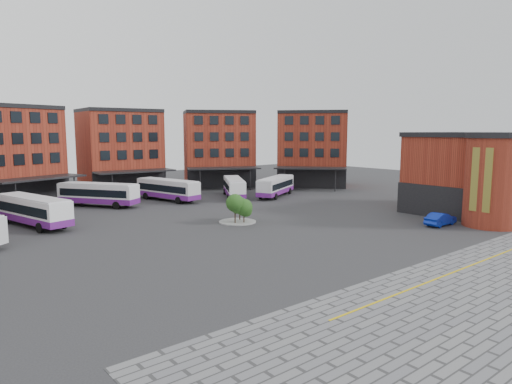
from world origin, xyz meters
TOP-DOWN VIEW (x-y plane):
  - ground at (0.00, 0.00)m, footprint 160.00×160.00m
  - yellow_line at (2.00, -14.00)m, footprint 26.00×0.15m
  - main_building at (-4.77, 38.25)m, footprint 94.14×42.48m
  - east_building at (28.70, -3.06)m, footprint 17.40×15.40m
  - tree_island at (2.04, 11.59)m, footprint 4.40×4.40m
  - bus_b at (-17.35, 24.82)m, footprint 5.61×12.44m
  - bus_c at (-6.61, 33.70)m, footprint 8.94×11.43m
  - bus_d at (3.79, 32.35)m, footprint 5.27×12.01m
  - bus_e at (13.73, 28.48)m, footprint 7.88×10.91m
  - bus_f at (19.82, 25.17)m, footprint 11.17×7.73m
  - blue_car at (18.95, -4.23)m, footprint 4.56×1.60m

SIDE VIEW (x-z plane):
  - ground at x=0.00m, z-range 0.00..0.00m
  - yellow_line at x=2.00m, z-range 0.02..0.04m
  - blue_car at x=18.95m, z-range 0.00..1.50m
  - bus_e at x=13.73m, z-range 0.13..3.27m
  - bus_f at x=19.82m, z-range 0.13..3.32m
  - bus_d at x=3.79m, z-range 0.14..3.43m
  - bus_c at x=-6.61m, z-range 0.14..3.50m
  - bus_b at x=-17.35m, z-range 0.14..3.56m
  - tree_island at x=2.04m, z-range 0.11..3.65m
  - east_building at x=28.70m, z-range -0.01..10.59m
  - main_building at x=-4.77m, z-range -0.07..14.53m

